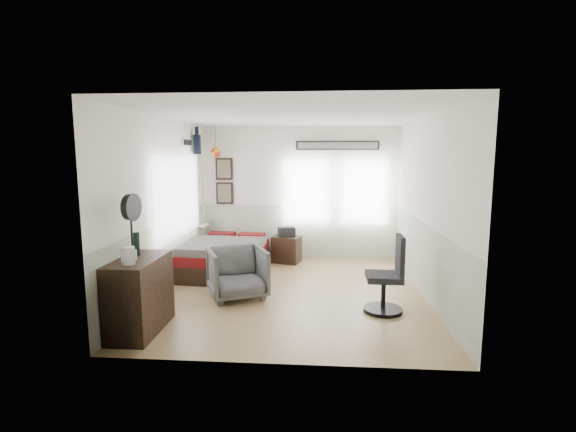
# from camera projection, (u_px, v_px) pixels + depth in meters

# --- Properties ---
(ground_plane) EXTENTS (4.00, 4.50, 0.01)m
(ground_plane) POSITION_uv_depth(u_px,v_px,m) (292.00, 293.00, 6.48)
(ground_plane) COLOR tan
(room_shell) EXTENTS (4.02, 4.52, 2.71)m
(room_shell) POSITION_uv_depth(u_px,v_px,m) (288.00, 188.00, 6.44)
(room_shell) COLOR white
(room_shell) RESTS_ON ground_plane
(wall_decor) EXTENTS (3.55, 1.32, 1.44)m
(wall_decor) POSITION_uv_depth(u_px,v_px,m) (243.00, 157.00, 8.20)
(wall_decor) COLOR black
(wall_decor) RESTS_ON room_shell
(bed) EXTENTS (1.46, 1.95, 0.59)m
(bed) POSITION_uv_depth(u_px,v_px,m) (225.00, 257.00, 7.61)
(bed) COLOR black
(bed) RESTS_ON ground_plane
(dresser) EXTENTS (0.48, 1.00, 0.90)m
(dresser) POSITION_uv_depth(u_px,v_px,m) (140.00, 295.00, 5.01)
(dresser) COLOR black
(dresser) RESTS_ON ground_plane
(armchair) EXTENTS (1.07, 1.08, 0.76)m
(armchair) POSITION_uv_depth(u_px,v_px,m) (237.00, 273.00, 6.24)
(armchair) COLOR #504F54
(armchair) RESTS_ON ground_plane
(nightstand) EXTENTS (0.61, 0.54, 0.52)m
(nightstand) POSITION_uv_depth(u_px,v_px,m) (287.00, 249.00, 8.33)
(nightstand) COLOR black
(nightstand) RESTS_ON ground_plane
(task_chair) EXTENTS (0.53, 0.53, 1.06)m
(task_chair) POSITION_uv_depth(u_px,v_px,m) (388.00, 281.00, 5.63)
(task_chair) COLOR black
(task_chair) RESTS_ON ground_plane
(kettle) EXTENTS (0.17, 0.15, 0.20)m
(kettle) POSITION_uv_depth(u_px,v_px,m) (128.00, 256.00, 4.66)
(kettle) COLOR silver
(kettle) RESTS_ON dresser
(bottle) EXTENTS (0.07, 0.07, 0.29)m
(bottle) POSITION_uv_depth(u_px,v_px,m) (137.00, 244.00, 5.07)
(bottle) COLOR black
(bottle) RESTS_ON dresser
(stand_fan) EXTENTS (0.12, 0.32, 0.79)m
(stand_fan) POSITION_uv_depth(u_px,v_px,m) (131.00, 208.00, 4.78)
(stand_fan) COLOR black
(stand_fan) RESTS_ON dresser
(black_bag) EXTENTS (0.37, 0.30, 0.19)m
(black_bag) POSITION_uv_depth(u_px,v_px,m) (287.00, 232.00, 8.28)
(black_bag) COLOR black
(black_bag) RESTS_ON nightstand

